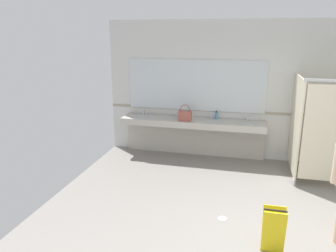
{
  "coord_description": "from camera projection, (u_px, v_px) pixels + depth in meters",
  "views": [
    {
      "loc": [
        -0.37,
        -4.16,
        2.7
      ],
      "look_at": [
        -1.61,
        0.87,
        1.24
      ],
      "focal_mm": 35.17,
      "sensor_mm": 36.0,
      "label": 1
    }
  ],
  "objects": [
    {
      "name": "ground_plane",
      "position": [
        266.0,
        240.0,
        4.55
      ],
      "size": [
        7.01,
        6.66,
        0.1
      ],
      "primitive_type": "cube",
      "color": "gray"
    },
    {
      "name": "wall_back",
      "position": [
        266.0,
        92.0,
        7.02
      ],
      "size": [
        7.01,
        0.12,
        2.99
      ],
      "primitive_type": "cube",
      "color": "silver",
      "rests_on": "ground_plane"
    },
    {
      "name": "wall_back_tile_band",
      "position": [
        265.0,
        113.0,
        7.08
      ],
      "size": [
        7.01,
        0.01,
        0.06
      ],
      "primitive_type": "cube",
      "color": "#9E937F",
      "rests_on": "wall_back"
    },
    {
      "name": "vanity_counter",
      "position": [
        193.0,
        129.0,
        7.35
      ],
      "size": [
        3.15,
        0.56,
        1.0
      ],
      "color": "#B2ADA3",
      "rests_on": "ground_plane"
    },
    {
      "name": "mirror_panel",
      "position": [
        195.0,
        85.0,
        7.27
      ],
      "size": [
        3.05,
        0.02,
        1.12
      ],
      "primitive_type": "cube",
      "color": "silver",
      "rests_on": "wall_back"
    },
    {
      "name": "handbag",
      "position": [
        185.0,
        115.0,
        7.07
      ],
      "size": [
        0.28,
        0.13,
        0.36
      ],
      "color": "#934C42",
      "rests_on": "vanity_counter"
    },
    {
      "name": "soap_dispenser",
      "position": [
        216.0,
        116.0,
        7.22
      ],
      "size": [
        0.07,
        0.07,
        0.19
      ],
      "color": "teal",
      "rests_on": "vanity_counter"
    },
    {
      "name": "wet_floor_sign",
      "position": [
        274.0,
        230.0,
        4.13
      ],
      "size": [
        0.28,
        0.19,
        0.61
      ],
      "color": "yellow",
      "rests_on": "ground_plane"
    },
    {
      "name": "floor_drain_cover",
      "position": [
        222.0,
        218.0,
        4.97
      ],
      "size": [
        0.14,
        0.14,
        0.01
      ],
      "primitive_type": "cylinder",
      "color": "#B7BABF",
      "rests_on": "ground_plane"
    }
  ]
}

